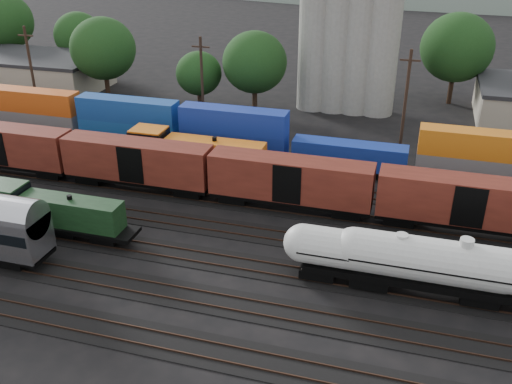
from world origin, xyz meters
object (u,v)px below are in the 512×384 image
(green_locomotive, at_px, (45,210))
(tank_car_a, at_px, (399,260))
(grain_silo, at_px, (348,28))
(orange_locomotive, at_px, (188,152))

(green_locomotive, height_order, tank_car_a, tank_car_a)
(tank_car_a, relative_size, grain_silo, 0.59)
(green_locomotive, distance_m, orange_locomotive, 16.54)
(orange_locomotive, distance_m, grain_silo, 30.11)
(orange_locomotive, height_order, grain_silo, grain_silo)
(tank_car_a, distance_m, orange_locomotive, 27.03)
(green_locomotive, height_order, orange_locomotive, orange_locomotive)
(green_locomotive, height_order, grain_silo, grain_silo)
(green_locomotive, distance_m, tank_car_a, 29.46)
(orange_locomotive, bearing_deg, tank_car_a, -33.71)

